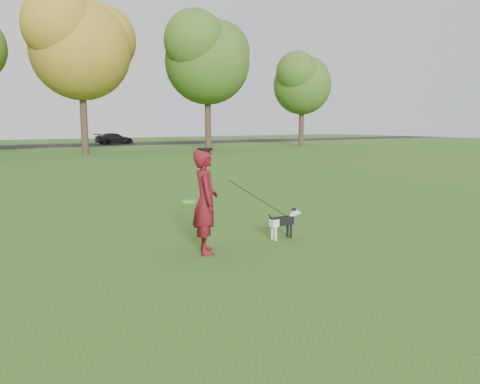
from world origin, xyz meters
TOP-DOWN VIEW (x-y plane):
  - ground at (0.00, 0.00)m, footprint 120.00×120.00m
  - road at (0.00, 40.00)m, footprint 120.00×7.00m
  - man at (-0.83, -0.25)m, footprint 0.63×0.76m
  - dog at (0.91, -0.17)m, footprint 0.77×0.15m
  - car_right at (10.36, 40.00)m, footprint 4.05×2.12m
  - man_held_items at (0.27, -0.24)m, footprint 2.35×0.39m

SIDE VIEW (x-z plane):
  - ground at x=0.00m, z-range 0.00..0.00m
  - road at x=0.00m, z-range 0.00..0.02m
  - dog at x=0.91m, z-range 0.06..0.65m
  - car_right at x=10.36m, z-range 0.02..1.14m
  - man_held_items at x=0.27m, z-range 0.13..1.52m
  - man at x=-0.83m, z-range 0.00..1.77m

